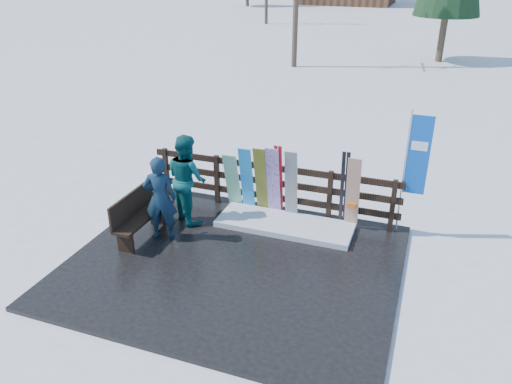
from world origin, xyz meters
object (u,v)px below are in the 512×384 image
at_px(person_back, 187,178).
at_px(snowboard_5, 353,194).
at_px(snowboard_4, 291,186).
at_px(snowboard_3, 273,182).
at_px(rental_flag, 415,160).
at_px(bench, 138,214).
at_px(snowboard_0, 247,180).
at_px(snowboard_1, 233,182).
at_px(person_front, 160,198).
at_px(snowboard_2, 261,181).

bearing_deg(person_back, snowboard_5, -133.05).
distance_m(snowboard_4, snowboard_5, 1.29).
bearing_deg(snowboard_4, person_back, -160.86).
bearing_deg(snowboard_3, rental_flag, 5.55).
xyz_separation_m(bench, snowboard_0, (1.67, 1.75, 0.26)).
relative_size(snowboard_1, person_back, 0.74).
distance_m(snowboard_0, person_front, 2.01).
bearing_deg(snowboard_0, person_front, -127.00).
height_order(bench, person_back, person_back).
distance_m(snowboard_3, person_back, 1.82).
bearing_deg(snowboard_4, person_front, -144.00).
relative_size(bench, rental_flag, 0.58).
distance_m(snowboard_1, person_back, 1.06).
relative_size(bench, snowboard_5, 0.92).
distance_m(snowboard_4, rental_flag, 2.53).
bearing_deg(snowboard_2, snowboard_0, 180.00).
height_order(person_front, person_back, person_back).
height_order(snowboard_0, rental_flag, rental_flag).
bearing_deg(snowboard_0, snowboard_5, -0.00).
xyz_separation_m(snowboard_5, person_front, (-3.50, -1.60, 0.06)).
bearing_deg(snowboard_3, person_front, -138.45).
bearing_deg(person_back, snowboard_0, -111.23).
bearing_deg(snowboard_2, snowboard_1, 180.00).
bearing_deg(bench, snowboard_4, 33.20).
bearing_deg(snowboard_1, snowboard_4, 0.00).
distance_m(snowboard_2, snowboard_4, 0.67).
bearing_deg(rental_flag, snowboard_0, -175.43).
bearing_deg(rental_flag, snowboard_4, -173.53).
bearing_deg(snowboard_5, person_front, -155.39).
bearing_deg(snowboard_0, bench, -133.73).
distance_m(snowboard_1, snowboard_4, 1.34).
relative_size(person_front, person_back, 0.92).
bearing_deg(snowboard_3, snowboard_4, 0.00).
distance_m(snowboard_2, person_front, 2.22).
relative_size(snowboard_0, snowboard_4, 0.98).
height_order(snowboard_4, rental_flag, rental_flag).
bearing_deg(snowboard_1, person_front, -118.52).
distance_m(bench, person_front, 0.60).
xyz_separation_m(snowboard_2, person_front, (-1.54, -1.60, 0.07)).
xyz_separation_m(snowboard_1, person_back, (-0.73, -0.72, 0.27)).
xyz_separation_m(snowboard_4, person_front, (-2.21, -1.60, 0.08)).
height_order(snowboard_3, person_front, person_front).
bearing_deg(bench, snowboard_2, 41.14).
distance_m(snowboard_1, rental_flag, 3.84).
bearing_deg(person_back, bench, 94.56).
bearing_deg(snowboard_1, person_back, -135.58).
bearing_deg(bench, person_front, 17.30).
bearing_deg(rental_flag, snowboard_1, -175.85).
relative_size(snowboard_0, snowboard_1, 1.11).
height_order(snowboard_3, person_back, person_back).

